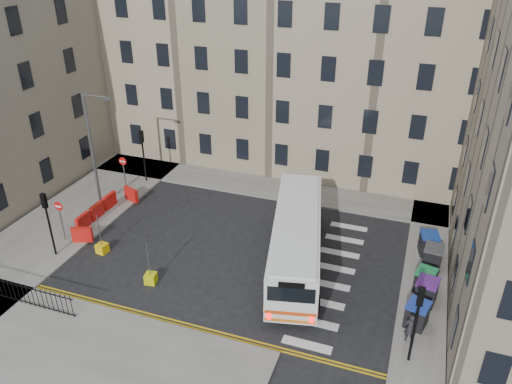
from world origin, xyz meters
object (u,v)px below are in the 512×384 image
Objects in this scene: wheelie_bin_c at (425,280)px; wheelie_bin_d at (433,257)px; wheelie_bin_a at (417,314)px; wheelie_bin_b at (426,291)px; streetlamp at (92,150)px; bollard_chevron at (151,278)px; bus at (297,238)px; pedestrian at (410,328)px; bollard_yellow at (102,248)px; wheelie_bin_e at (429,244)px.

wheelie_bin_d is at bearing 97.12° from wheelie_bin_c.
wheelie_bin_b reaches higher than wheelie_bin_a.
streetlamp is 10.73m from bollard_chevron.
wheelie_bin_b is (7.32, -1.15, -0.96)m from bus.
bollard_chevron is (7.67, -6.33, -4.04)m from streetlamp.
bus is 7.47m from wheelie_bin_b.
pedestrian reaches higher than wheelie_bin_a.
pedestrian is (-0.48, -4.16, 0.13)m from wheelie_bin_c.
bollard_chevron is (-14.30, -4.20, -0.48)m from wheelie_bin_c.
wheelie_bin_d is 2.22× the size of bollard_chevron.
wheelie_bin_d is (0.31, 2.36, 0.04)m from wheelie_bin_c.
streetlamp is 22.56m from wheelie_bin_d.
wheelie_bin_c reaches higher than bollard_yellow.
wheelie_bin_e is at bearing 100.97° from wheelie_bin_b.
pedestrian reaches higher than bollard_yellow.
wheelie_bin_e is at bearing 28.85° from bollard_chevron.
wheelie_bin_d is at bearing 96.43° from wheelie_bin_b.
bollard_yellow is (-11.36, -2.80, -1.48)m from bus.
streetlamp is at bearing -178.11° from wheelie_bin_b.
wheelie_bin_e reaches higher than wheelie_bin_a.
streetlamp reaches higher than wheelie_bin_c.
bollard_yellow and bollard_chevron have the same top height.
wheelie_bin_c is at bearing -99.43° from pedestrian.
wheelie_bin_e is (-0.29, 1.33, 0.00)m from wheelie_bin_d.
wheelie_bin_d is at bearing -88.67° from wheelie_bin_e.
pedestrian is at bearing -85.89° from wheelie_bin_a.
wheelie_bin_a is 1.98m from wheelie_bin_b.
streetlamp is 5.89× the size of wheelie_bin_a.
bollard_chevron is at bearing -160.82° from bus.
wheelie_bin_d is at bearing 98.87° from wheelie_bin_a.
wheelie_bin_d is 0.87× the size of pedestrian.
wheelie_bin_c is 0.88× the size of pedestrian.
streetlamp reaches higher than bollard_yellow.
bus is 8.74× the size of wheelie_bin_d.
wheelie_bin_d is at bearing 24.19° from bollard_chevron.
wheelie_bin_e reaches higher than bollard_yellow.
wheelie_bin_a is 18.33m from bollard_yellow.
bus is 19.36× the size of bollard_chevron.
bus is 7.58× the size of pedestrian.
wheelie_bin_c is at bearing -5.54° from streetlamp.
pedestrian is 2.55× the size of bollard_chevron.
bus is 8.38× the size of wheelie_bin_e.
bollard_chevron is at bearing -2.73° from pedestrian.
wheelie_bin_b is at bearing -7.97° from streetlamp.
bollard_chevron is (-13.82, -0.04, -0.62)m from pedestrian.
wheelie_bin_e is at bearing 4.05° from streetlamp.
wheelie_bin_d is (22.28, 0.23, -3.52)m from streetlamp.
streetlamp is 5.88× the size of wheelie_bin_e.
pedestrian is (-0.79, -6.52, 0.10)m from wheelie_bin_d.
bollard_yellow is at bearing 159.55° from bollard_chevron.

